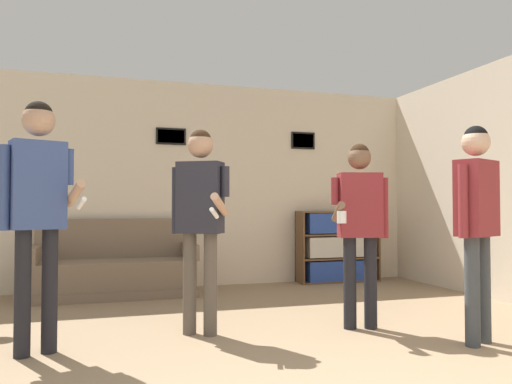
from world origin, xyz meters
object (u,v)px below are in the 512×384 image
object	(u,v)px
couch	(115,270)
bookshelf	(338,246)
person_player_foreground_center	(200,208)
person_watcher_holding_cup	(360,216)
person_spectator_near_bookshelf	(477,210)
person_player_foreground_left	(38,196)

from	to	relation	value
couch	bookshelf	size ratio (longest dim) A/B	1.60
bookshelf	person_player_foreground_center	xyz separation A→B (m)	(-2.39, -2.31, 0.54)
couch	person_player_foreground_center	bearing A→B (deg)	-73.40
person_watcher_holding_cup	person_spectator_near_bookshelf	size ratio (longest dim) A/B	0.95
bookshelf	person_watcher_holding_cup	world-z (taller)	person_watcher_holding_cup
couch	person_player_foreground_center	distance (m)	2.32
couch	person_player_foreground_left	bearing A→B (deg)	-104.03
bookshelf	person_spectator_near_bookshelf	size ratio (longest dim) A/B	0.70
person_spectator_near_bookshelf	couch	bearing A→B (deg)	130.86
couch	person_watcher_holding_cup	size ratio (longest dim) A/B	1.18
bookshelf	person_player_foreground_center	distance (m)	3.37
person_player_foreground_left	person_watcher_holding_cup	world-z (taller)	person_player_foreground_left
person_player_foreground_center	person_watcher_holding_cup	xyz separation A→B (m)	(1.36, -0.20, -0.07)
person_player_foreground_left	person_player_foreground_center	xyz separation A→B (m)	(1.21, 0.21, -0.09)
bookshelf	person_player_foreground_center	bearing A→B (deg)	-136.05
person_watcher_holding_cup	person_spectator_near_bookshelf	world-z (taller)	person_spectator_near_bookshelf
person_player_foreground_center	person_watcher_holding_cup	size ratio (longest dim) A/B	1.06
couch	person_player_foreground_left	distance (m)	2.54
couch	person_watcher_holding_cup	world-z (taller)	person_watcher_holding_cup
person_player_foreground_center	person_spectator_near_bookshelf	bearing A→B (deg)	-24.52
couch	person_player_foreground_left	size ratio (longest dim) A/B	1.04
person_watcher_holding_cup	person_player_foreground_center	bearing A→B (deg)	171.61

